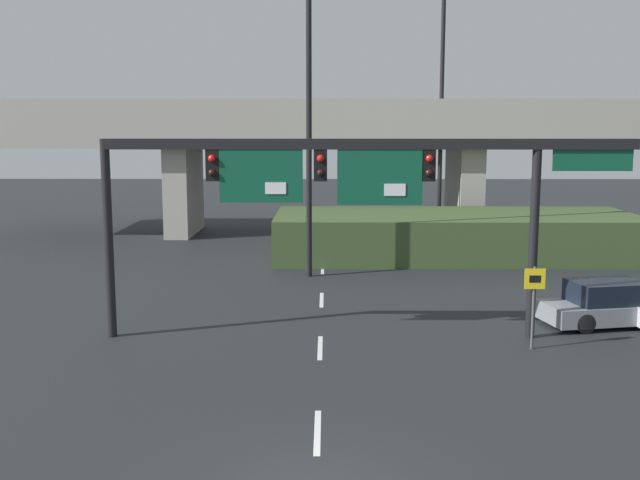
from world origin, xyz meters
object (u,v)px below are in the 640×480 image
(highway_light_pole_near, at_px, (309,107))
(parked_sedan_near_right, at_px, (610,305))
(signal_gantry, at_px, (350,177))
(speed_limit_sign, at_px, (534,296))
(highway_light_pole_far, at_px, (442,87))

(highway_light_pole_near, bearing_deg, parked_sedan_near_right, -38.32)
(signal_gantry, relative_size, speed_limit_sign, 6.55)
(speed_limit_sign, xyz_separation_m, parked_sedan_near_right, (3.28, 2.74, -0.92))
(signal_gantry, relative_size, highway_light_pole_near, 1.17)
(speed_limit_sign, bearing_deg, highway_light_pole_near, 122.41)
(speed_limit_sign, relative_size, parked_sedan_near_right, 0.51)
(signal_gantry, distance_m, parked_sedan_near_right, 9.74)
(parked_sedan_near_right, bearing_deg, highway_light_pole_near, 130.22)
(speed_limit_sign, height_order, highway_light_pole_near, highway_light_pole_near)
(signal_gantry, bearing_deg, speed_limit_sign, -12.79)
(signal_gantry, bearing_deg, highway_light_pole_far, 73.99)
(highway_light_pole_near, xyz_separation_m, parked_sedan_near_right, (10.08, -7.96, -6.60))
(speed_limit_sign, relative_size, highway_light_pole_far, 0.15)
(highway_light_pole_near, relative_size, highway_light_pole_far, 0.84)
(highway_light_pole_near, height_order, highway_light_pole_far, highway_light_pole_far)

